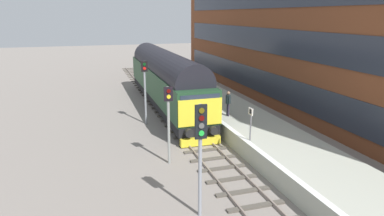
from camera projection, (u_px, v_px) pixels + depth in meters
The scene contains 9 objects.
ground_plane at pixel (192, 137), 21.62m from camera, with size 140.00×140.00×0.00m, color gray.
track_main at pixel (192, 136), 21.60m from camera, with size 2.50×60.00×0.15m.
station_platform at pixel (245, 124), 22.51m from camera, with size 4.00×44.00×1.01m.
diesel_locomotive at pixel (165, 78), 27.89m from camera, with size 2.74×18.49×4.68m.
signal_post_near at pixel (200, 145), 12.40m from camera, with size 0.44×0.22×4.42m.
signal_post_mid at pixel (169, 116), 17.10m from camera, with size 0.44×0.22×4.06m.
signal_post_far at pixel (145, 85), 23.44m from camera, with size 0.44×0.22×4.44m.
platform_number_sign at pixel (251, 119), 17.86m from camera, with size 0.10×0.44×1.77m.
waiting_passenger at pixel (228, 101), 22.35m from camera, with size 0.37×0.51×1.64m.
Camera 1 is at (-6.06, -19.44, 7.47)m, focal length 32.03 mm.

